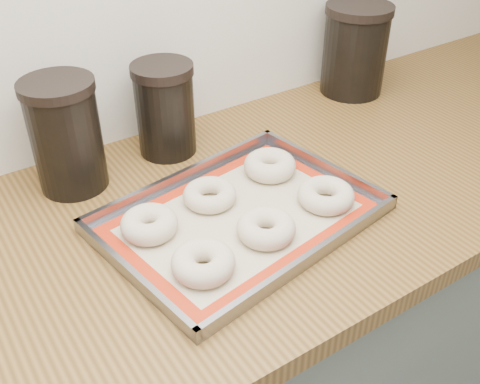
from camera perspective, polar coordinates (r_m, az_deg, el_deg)
cabinet at (r=1.44m, az=6.13°, el=-13.69°), size 3.00×0.65×0.86m
countertop at (r=1.14m, az=7.53°, el=1.39°), size 3.06×0.68×0.04m
baking_tray at (r=0.98m, az=0.00°, el=-2.53°), size 0.51×0.40×0.03m
baking_mat at (r=0.98m, az=-0.00°, el=-2.62°), size 0.46×0.35×0.00m
bagel_front_left at (r=0.87m, az=-3.76°, el=-7.18°), size 0.10×0.10×0.04m
bagel_front_mid at (r=0.93m, az=2.66°, el=-3.69°), size 0.11×0.11×0.04m
bagel_front_right at (r=1.02m, az=8.72°, el=-0.33°), size 0.10×0.10×0.03m
bagel_back_left at (r=0.95m, az=-9.20°, el=-3.25°), size 0.13×0.13×0.04m
bagel_back_mid at (r=1.01m, az=-3.09°, el=-0.29°), size 0.12×0.12×0.03m
bagel_back_right at (r=1.09m, az=3.05°, el=2.72°), size 0.11×0.11×0.04m
canister_left at (r=1.07m, az=-17.26°, el=5.53°), size 0.13×0.13×0.21m
canister_mid at (r=1.15m, az=-7.62°, el=8.36°), size 0.12×0.12×0.19m
canister_right at (r=1.42m, az=11.60°, el=14.01°), size 0.16×0.16×0.22m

